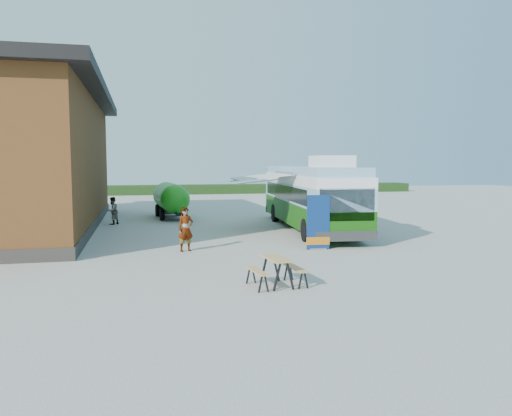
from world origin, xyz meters
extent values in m
plane|color=#BCB7AD|center=(0.00, 0.00, 0.00)|extent=(100.00, 100.00, 0.00)
cube|color=brown|center=(-10.50, 10.00, 3.50)|extent=(8.00, 20.00, 7.00)
cube|color=black|center=(-10.50, 10.00, 7.25)|extent=(9.60, 21.20, 0.50)
cube|color=#332D28|center=(-10.50, 10.00, 0.25)|extent=(8.10, 20.10, 0.50)
cube|color=#264419|center=(8.00, 38.00, 0.50)|extent=(40.00, 3.00, 1.00)
cube|color=#1A5F0F|center=(4.63, 6.37, 0.94)|extent=(3.65, 12.65, 1.14)
cube|color=#83B0CC|center=(4.63, 6.37, 1.98)|extent=(3.65, 12.65, 0.94)
cube|color=black|center=(3.39, 7.00, 1.98)|extent=(0.93, 10.36, 0.73)
cube|color=black|center=(5.96, 6.78, 1.98)|extent=(0.93, 10.36, 0.73)
cube|color=white|center=(4.63, 6.37, 2.68)|extent=(3.65, 12.65, 0.47)
cube|color=#83B0CC|center=(4.63, 6.37, 3.12)|extent=(3.48, 12.43, 0.42)
cube|color=white|center=(4.29, 2.43, 3.59)|extent=(1.82, 2.01, 0.52)
cube|color=black|center=(4.10, 0.18, 1.82)|extent=(2.34, 0.26, 1.35)
cube|color=#2D2D2D|center=(4.11, 0.23, 0.52)|extent=(2.66, 0.42, 0.42)
cube|color=#2D2D2D|center=(5.16, 12.50, 0.52)|extent=(2.66, 0.42, 0.42)
cylinder|color=black|center=(3.10, 2.33, 0.52)|extent=(0.40, 1.06, 1.04)
cylinder|color=black|center=(5.45, 2.13, 0.52)|extent=(0.40, 1.06, 1.04)
cylinder|color=black|center=(3.77, 10.09, 0.52)|extent=(0.40, 1.06, 1.04)
cylinder|color=black|center=(6.12, 9.89, 0.52)|extent=(0.40, 1.06, 1.04)
cube|color=white|center=(1.86, 6.24, 2.77)|extent=(2.94, 4.38, 0.32)
cube|color=#A5A8AD|center=(3.16, 6.13, 2.96)|extent=(0.53, 4.47, 0.15)
cylinder|color=#A5A8AD|center=(1.71, 4.46, 2.67)|extent=(2.69, 0.28, 0.33)
cylinder|color=#A5A8AD|center=(2.01, 8.02, 2.67)|extent=(2.69, 0.28, 0.33)
cube|color=navy|center=(2.89, 0.25, 1.12)|extent=(0.95, 0.11, 2.23)
cube|color=#C56B12|center=(2.89, 0.25, 0.36)|extent=(0.97, 0.12, 0.31)
cube|color=#A5A8AD|center=(2.89, 0.25, 0.03)|extent=(0.68, 0.24, 0.07)
cylinder|color=#A5A8AD|center=(2.89, 0.27, 1.12)|extent=(0.03, 0.03, 2.23)
cube|color=tan|center=(-0.37, -5.17, 0.81)|extent=(0.67, 1.34, 0.04)
cube|color=tan|center=(-0.96, -5.23, 0.49)|extent=(0.40, 1.32, 0.04)
cube|color=tan|center=(0.22, -5.11, 0.49)|extent=(0.40, 1.32, 0.04)
cube|color=black|center=(-0.51, -5.73, 0.40)|extent=(0.06, 0.06, 0.80)
cube|color=black|center=(-0.12, -5.69, 0.40)|extent=(0.06, 0.06, 0.80)
cube|color=black|center=(-0.62, -4.66, 0.40)|extent=(0.06, 0.06, 0.80)
cube|color=black|center=(-0.23, -4.62, 0.40)|extent=(0.06, 0.06, 0.80)
imported|color=#999999|center=(-2.40, 1.09, 0.89)|extent=(0.74, 0.60, 1.77)
imported|color=#999999|center=(-5.70, 10.77, 0.79)|extent=(0.95, 0.97, 1.58)
cylinder|color=#1F921A|center=(-2.24, 13.46, 1.34)|extent=(2.09, 4.09, 1.78)
sphere|color=#1F921A|center=(-2.09, 11.48, 1.34)|extent=(1.78, 1.78, 1.78)
sphere|color=#1F921A|center=(-2.40, 15.44, 1.34)|extent=(1.78, 1.78, 1.78)
cube|color=black|center=(-2.24, 13.46, 0.55)|extent=(1.51, 4.24, 0.20)
cube|color=black|center=(-2.04, 10.89, 0.50)|extent=(0.21, 1.19, 0.10)
cylinder|color=black|center=(-2.84, 12.22, 0.40)|extent=(0.31, 0.81, 0.79)
cylinder|color=black|center=(-1.46, 12.33, 0.40)|extent=(0.31, 0.81, 0.79)
cylinder|color=black|center=(-3.03, 14.59, 0.40)|extent=(0.31, 0.81, 0.79)
cylinder|color=black|center=(-1.65, 14.70, 0.40)|extent=(0.31, 0.81, 0.79)
camera|label=1|loc=(-4.14, -18.73, 3.54)|focal=35.00mm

